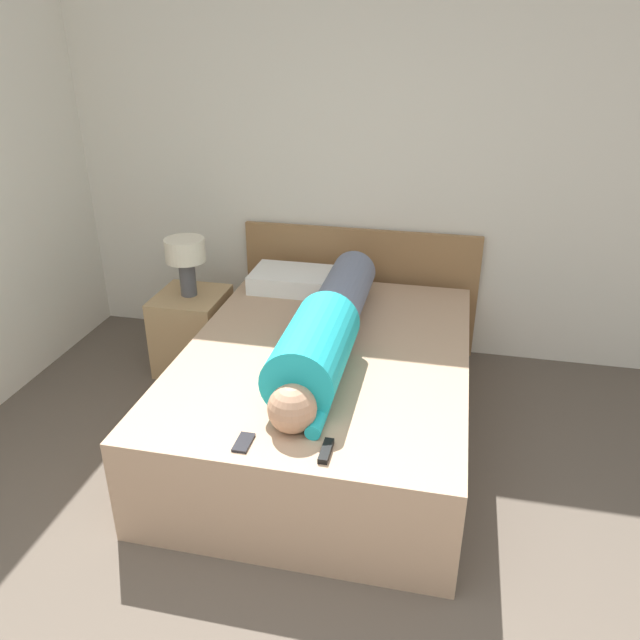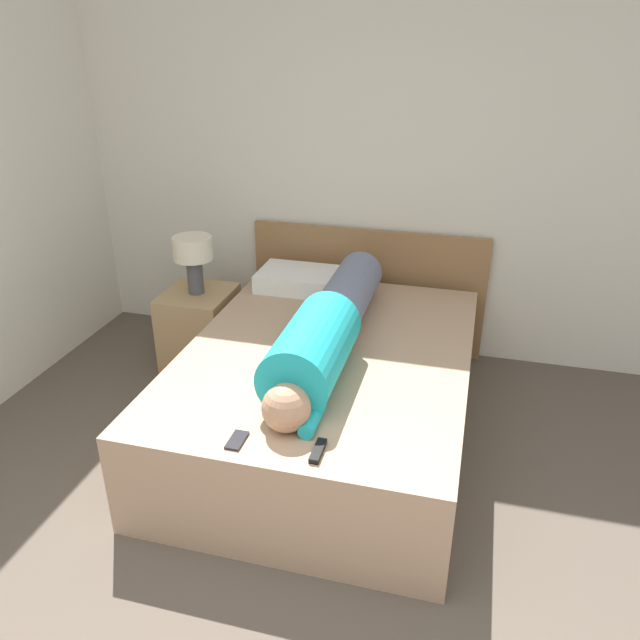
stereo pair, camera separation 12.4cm
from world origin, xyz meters
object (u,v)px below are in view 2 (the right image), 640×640
at_px(bed, 327,392).
at_px(pillow_near_headboard, 303,280).
at_px(cell_phone, 237,440).
at_px(nightstand, 200,329).
at_px(table_lamp, 193,254).
at_px(person_lying, 327,329).
at_px(tv_remote, 318,451).

relative_size(bed, pillow_near_headboard, 3.49).
height_order(pillow_near_headboard, cell_phone, pillow_near_headboard).
height_order(nightstand, pillow_near_headboard, pillow_near_headboard).
xyz_separation_m(nightstand, table_lamp, (0.00, 0.00, 0.53)).
bearing_deg(cell_phone, pillow_near_headboard, 96.80).
height_order(bed, table_lamp, table_lamp).
distance_m(person_lying, tv_remote, 0.85).
relative_size(nightstand, table_lamp, 1.39).
height_order(bed, cell_phone, cell_phone).
bearing_deg(table_lamp, tv_remote, -49.78).
distance_m(nightstand, table_lamp, 0.53).
xyz_separation_m(person_lying, tv_remote, (0.18, -0.82, -0.14)).
height_order(bed, person_lying, person_lying).
xyz_separation_m(table_lamp, person_lying, (1.04, -0.61, -0.11)).
distance_m(table_lamp, person_lying, 1.21).
distance_m(bed, nightstand, 1.17).
relative_size(bed, person_lying, 1.21).
xyz_separation_m(bed, nightstand, (-1.03, 0.56, -0.00)).
xyz_separation_m(bed, pillow_near_headboard, (-0.37, 0.80, 0.33)).
distance_m(pillow_near_headboard, cell_phone, 1.69).
bearing_deg(bed, person_lying, -79.53).
height_order(nightstand, tv_remote, tv_remote).
bearing_deg(table_lamp, pillow_near_headboard, 19.33).
bearing_deg(tv_remote, bed, 101.91).
bearing_deg(pillow_near_headboard, nightstand, -160.67).
relative_size(table_lamp, person_lying, 0.22).
xyz_separation_m(person_lying, cell_phone, (-0.18, -0.83, -0.15)).
bearing_deg(tv_remote, person_lying, 102.00).
bearing_deg(table_lamp, cell_phone, -59.18).
height_order(table_lamp, cell_phone, table_lamp).
relative_size(nightstand, cell_phone, 4.06).
height_order(bed, nightstand, bed).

